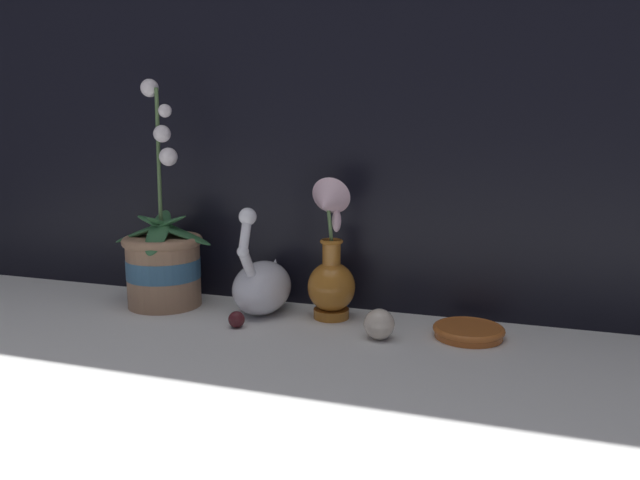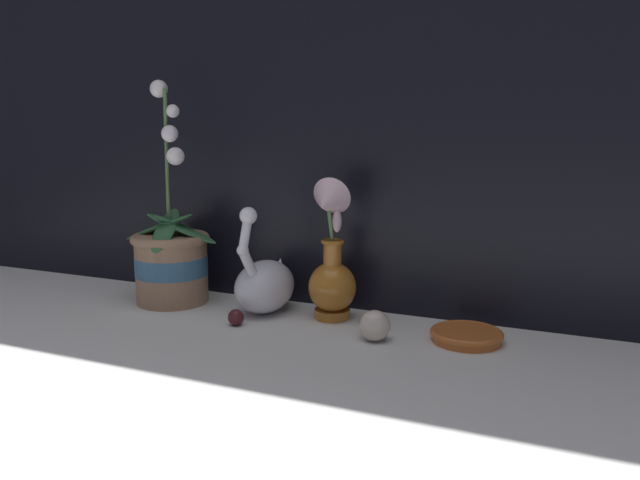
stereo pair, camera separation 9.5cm
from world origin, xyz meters
The scene contains 8 objects.
ground_plane centered at (0.00, 0.00, 0.00)m, with size 2.80×2.80×0.00m, color silver.
window_backdrop centered at (0.00, 0.22, 0.60)m, with size 2.80×0.03×1.20m.
orchid_potted_plant centered at (-0.31, 0.11, 0.10)m, with size 0.22×0.19×0.47m.
swan_figurine centered at (-0.09, 0.12, 0.06)m, with size 0.11×0.19×0.22m.
blue_vase centered at (0.05, 0.13, 0.10)m, with size 0.09×0.11×0.28m.
glass_sphere centered at (0.17, 0.04, 0.03)m, with size 0.06×0.06×0.06m.
amber_dish centered at (0.32, 0.10, 0.01)m, with size 0.13×0.13×0.02m.
glass_bauble centered at (-0.10, 0.02, 0.02)m, with size 0.03×0.03×0.03m.
Camera 1 is at (0.41, -1.00, 0.37)m, focal length 35.00 mm.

